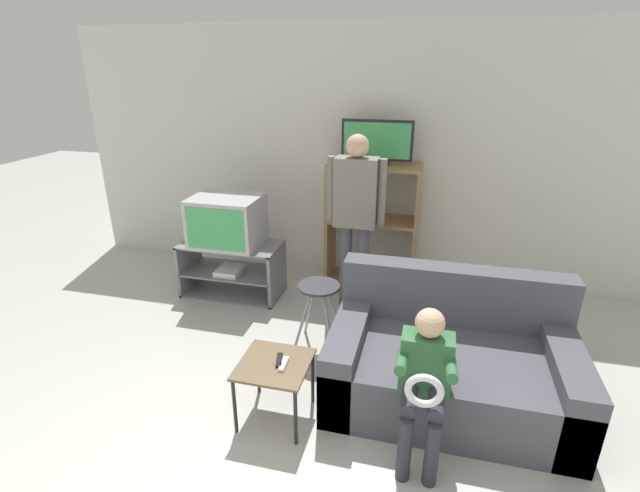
# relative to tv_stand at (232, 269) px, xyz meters

# --- Properties ---
(wall_back) EXTENTS (6.40, 0.06, 2.60)m
(wall_back) POSITION_rel_tv_stand_xyz_m (1.14, 0.89, 1.03)
(wall_back) COLOR silver
(wall_back) RESTS_ON ground_plane
(tv_stand) EXTENTS (0.99, 0.49, 0.55)m
(tv_stand) POSITION_rel_tv_stand_xyz_m (0.00, 0.00, 0.00)
(tv_stand) COLOR slate
(tv_stand) RESTS_ON ground_plane
(television_main) EXTENTS (0.66, 0.54, 0.48)m
(television_main) POSITION_rel_tv_stand_xyz_m (-0.02, 0.01, 0.52)
(television_main) COLOR #B2B2B7
(television_main) RESTS_ON tv_stand
(media_shelf) EXTENTS (0.93, 0.43, 1.29)m
(media_shelf) POSITION_rel_tv_stand_xyz_m (1.33, 0.60, 0.39)
(media_shelf) COLOR #9E7A51
(media_shelf) RESTS_ON ground_plane
(television_flat) EXTENTS (0.69, 0.20, 0.43)m
(television_flat) POSITION_rel_tv_stand_xyz_m (1.34, 0.59, 1.22)
(television_flat) COLOR black
(television_flat) RESTS_ON media_shelf
(folding_stool) EXTENTS (0.38, 0.43, 0.59)m
(folding_stool) POSITION_rel_tv_stand_xyz_m (1.10, -0.74, 0.21)
(folding_stool) COLOR #99999E
(folding_stool) RESTS_ON ground_plane
(snack_table) EXTENTS (0.45, 0.45, 0.43)m
(snack_table) POSITION_rel_tv_stand_xyz_m (1.02, -1.59, 0.11)
(snack_table) COLOR brown
(snack_table) RESTS_ON ground_plane
(remote_control_black) EXTENTS (0.07, 0.15, 0.02)m
(remote_control_black) POSITION_rel_tv_stand_xyz_m (1.05, -1.57, 0.17)
(remote_control_black) COLOR black
(remote_control_black) RESTS_ON snack_table
(remote_control_white) EXTENTS (0.04, 0.15, 0.02)m
(remote_control_white) POSITION_rel_tv_stand_xyz_m (1.09, -1.60, 0.17)
(remote_control_white) COLOR silver
(remote_control_white) RESTS_ON snack_table
(couch) EXTENTS (1.63, 0.99, 0.86)m
(couch) POSITION_rel_tv_stand_xyz_m (2.13, -1.10, 0.01)
(couch) COLOR #4C4C56
(couch) RESTS_ON ground_plane
(person_standing_adult) EXTENTS (0.53, 0.20, 1.66)m
(person_standing_adult) POSITION_rel_tv_stand_xyz_m (1.24, 0.04, 0.74)
(person_standing_adult) COLOR #4C4C56
(person_standing_adult) RESTS_ON ground_plane
(person_seated_child) EXTENTS (0.33, 0.43, 0.95)m
(person_seated_child) POSITION_rel_tv_stand_xyz_m (1.96, -1.67, 0.30)
(person_seated_child) COLOR #2D2D38
(person_seated_child) RESTS_ON ground_plane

